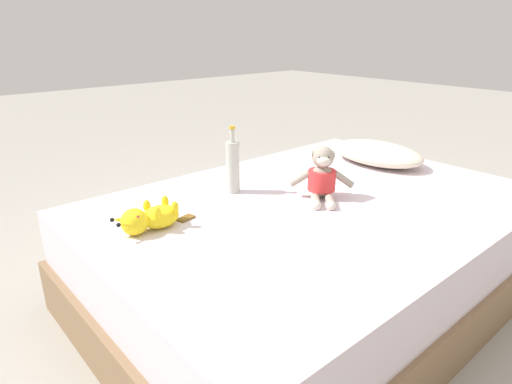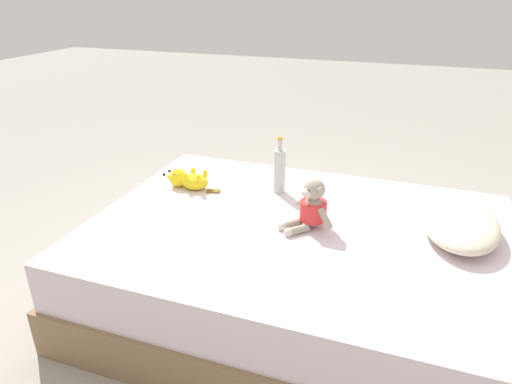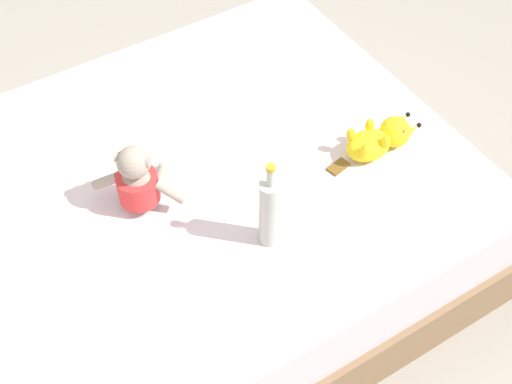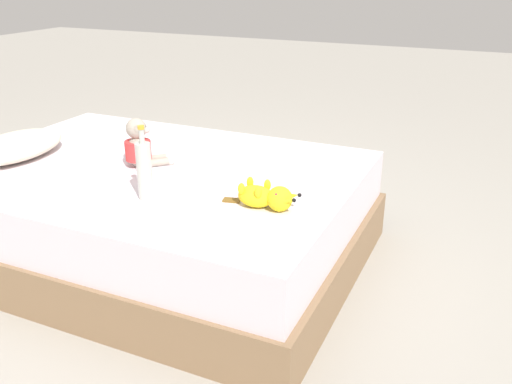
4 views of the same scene
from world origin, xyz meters
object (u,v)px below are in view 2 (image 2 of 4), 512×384
object	(u,v)px
plush_monkey	(311,208)
glass_bottle	(279,170)
bed	(298,269)
plush_yellow_creature	(188,180)
pillow	(460,223)

from	to	relation	value
plush_monkey	glass_bottle	xyz separation A→B (m)	(-0.32, -0.25, 0.03)
bed	glass_bottle	distance (m)	0.53
plush_monkey	plush_yellow_creature	distance (m)	0.76
pillow	plush_monkey	size ratio (longest dim) A/B	2.09
bed	pillow	xyz separation A→B (m)	(-0.16, 0.68, 0.29)
plush_monkey	plush_yellow_creature	world-z (taller)	plush_monkey
bed	plush_yellow_creature	world-z (taller)	plush_yellow_creature
pillow	glass_bottle	bearing A→B (deg)	-100.49
bed	plush_monkey	xyz separation A→B (m)	(-0.01, 0.05, 0.33)
bed	plush_yellow_creature	xyz separation A→B (m)	(-0.21, -0.69, 0.29)
bed	glass_bottle	xyz separation A→B (m)	(-0.33, -0.20, 0.36)
pillow	plush_yellow_creature	xyz separation A→B (m)	(-0.05, -1.37, -0.01)
plush_yellow_creature	glass_bottle	size ratio (longest dim) A/B	1.07
pillow	plush_yellow_creature	bearing A→B (deg)	-92.09
glass_bottle	pillow	bearing A→B (deg)	79.51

